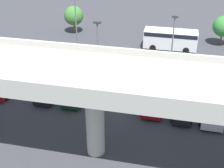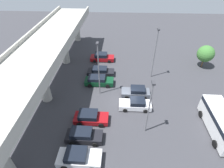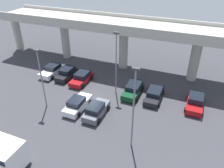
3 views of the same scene
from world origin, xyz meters
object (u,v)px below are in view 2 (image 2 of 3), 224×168
object	(u,v)px
shuttle_bus	(221,122)
lamp_post_mid_lot	(99,66)
parked_car_4	(136,92)
lamp_post_by_overpass	(155,51)
lamp_post_near_aisle	(150,105)
tree_front_centre	(206,54)
parked_car_7	(102,57)
parked_car_3	(136,104)
parked_car_5	(99,81)
parked_car_0	(79,157)
parked_car_2	(90,117)
parked_car_1	(83,135)
parked_car_6	(100,71)

from	to	relation	value
shuttle_bus	lamp_post_mid_lot	xyz separation A→B (m)	(6.53, 15.59, 3.39)
parked_car_4	lamp_post_by_overpass	xyz separation A→B (m)	(5.46, -3.06, 4.39)
lamp_post_by_overpass	lamp_post_near_aisle	bearing A→B (deg)	169.45
lamp_post_mid_lot	tree_front_centre	distance (m)	21.29
parked_car_7	shuttle_bus	size ratio (longest dim) A/B	0.64
parked_car_7	lamp_post_mid_lot	world-z (taller)	lamp_post_mid_lot
parked_car_3	parked_car_5	bearing A→B (deg)	-42.26
tree_front_centre	lamp_post_near_aisle	bearing A→B (deg)	142.00
parked_car_0	parked_car_2	bearing A→B (deg)	86.13
parked_car_3	parked_car_5	distance (m)	8.04
parked_car_0	shuttle_bus	world-z (taller)	shuttle_bus
parked_car_7	parked_car_2	bearing A→B (deg)	-89.75
parked_car_7	parked_car_1	bearing A→B (deg)	-90.92
parked_car_1	parked_car_3	xyz separation A→B (m)	(5.70, -6.49, -0.03)
parked_car_3	tree_front_centre	bearing A→B (deg)	-138.34
lamp_post_near_aisle	tree_front_centre	bearing A→B (deg)	-38.00
parked_car_3	parked_car_5	size ratio (longest dim) A/B	0.95
tree_front_centre	shuttle_bus	bearing A→B (deg)	167.35
parked_car_1	parked_car_7	size ratio (longest dim) A/B	0.90
parked_car_3	parked_car_7	size ratio (longest dim) A/B	0.95
parked_car_2	lamp_post_mid_lot	xyz separation A→B (m)	(5.81, -0.63, 4.30)
shuttle_bus	lamp_post_by_overpass	bearing A→B (deg)	-149.74
parked_car_2	lamp_post_near_aisle	distance (m)	8.16
parked_car_2	parked_car_7	distance (m)	16.38
parked_car_1	tree_front_centre	xyz separation A→B (m)	(17.82, -20.12, 2.08)
lamp_post_mid_lot	lamp_post_by_overpass	bearing A→B (deg)	-59.45
parked_car_4	parked_car_7	xyz separation A→B (m)	(10.87, 6.40, 0.01)
parked_car_1	lamp_post_by_overpass	world-z (taller)	lamp_post_by_overpass
parked_car_4	parked_car_7	size ratio (longest dim) A/B	0.90
parked_car_5	lamp_post_mid_lot	bearing A→B (deg)	-79.00
parked_car_3	parked_car_7	distance (m)	14.91
parked_car_1	tree_front_centre	distance (m)	26.96
parked_car_0	parked_car_7	bearing A→B (deg)	89.19
parked_car_1	parked_car_5	world-z (taller)	parked_car_1
parked_car_2	parked_car_3	world-z (taller)	parked_car_3
parked_car_4	parked_car_7	world-z (taller)	parked_car_7
parked_car_1	tree_front_centre	size ratio (longest dim) A/B	0.99
parked_car_6	shuttle_bus	bearing A→B (deg)	-36.60
parked_car_4	tree_front_centre	xyz separation A→B (m)	(9.42, -13.41, 2.09)
shuttle_bus	parked_car_2	bearing A→B (deg)	-92.56
parked_car_3	tree_front_centre	xyz separation A→B (m)	(12.12, -13.62, 2.11)
parked_car_0	parked_car_3	distance (m)	10.66
parked_car_7	lamp_post_by_overpass	xyz separation A→B (m)	(-5.41, -9.46, 4.38)
parked_car_1	parked_car_6	distance (m)	14.09
parked_car_2	parked_car_4	xyz separation A→B (m)	(5.52, -6.33, -0.01)
parked_car_6	parked_car_7	xyz separation A→B (m)	(5.20, 0.25, 0.07)
parked_car_0	lamp_post_near_aisle	xyz separation A→B (m)	(4.45, -7.50, 3.80)
parked_car_2	parked_car_5	size ratio (longest dim) A/B	0.93
parked_car_4	parked_car_6	xyz separation A→B (m)	(5.67, 6.15, -0.06)
parked_car_5	tree_front_centre	distance (m)	20.80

